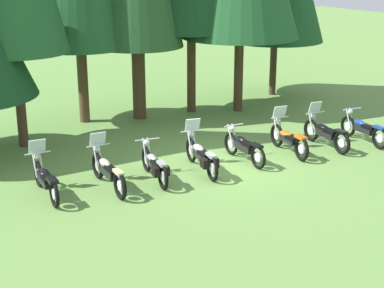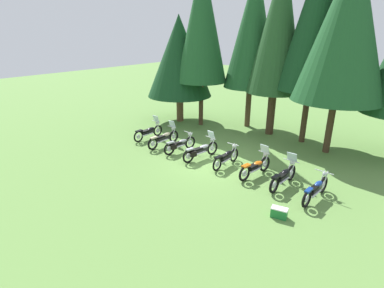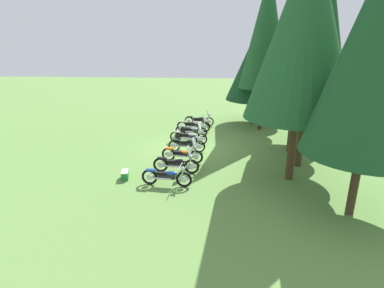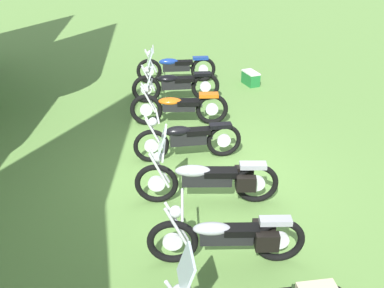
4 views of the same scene
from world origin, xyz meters
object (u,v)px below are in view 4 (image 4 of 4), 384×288
object	(u,v)px
motorcycle_3	(208,178)
motorcycle_5	(178,106)
motorcycle_2	(229,236)
motorcycle_6	(175,84)
picnic_cooler	(251,78)
motorcycle_7	(176,67)
motorcycle_4	(187,138)

from	to	relation	value
motorcycle_3	motorcycle_5	world-z (taller)	motorcycle_5
motorcycle_3	motorcycle_5	xyz separation A→B (m)	(3.17, 0.02, -0.01)
motorcycle_2	motorcycle_6	xyz separation A→B (m)	(6.06, -0.14, 0.03)
motorcycle_6	motorcycle_5	bearing A→B (deg)	88.07
motorcycle_5	picnic_cooler	size ratio (longest dim) A/B	3.59
motorcycle_2	motorcycle_5	xyz separation A→B (m)	(4.65, -0.00, 0.03)
motorcycle_6	motorcycle_7	world-z (taller)	motorcycle_6
motorcycle_7	motorcycle_3	bearing A→B (deg)	91.63
motorcycle_4	motorcycle_5	size ratio (longest dim) A/B	0.96
motorcycle_5	motorcycle_6	distance (m)	1.41
picnic_cooler	motorcycle_7	bearing A→B (deg)	74.30
motorcycle_5	motorcycle_7	bearing A→B (deg)	-88.49
motorcycle_6	picnic_cooler	size ratio (longest dim) A/B	3.63
motorcycle_4	picnic_cooler	world-z (taller)	motorcycle_4
motorcycle_7	motorcycle_5	bearing A→B (deg)	87.56
motorcycle_6	motorcycle_7	size ratio (longest dim) A/B	1.00
motorcycle_3	motorcycle_7	distance (m)	6.02
motorcycle_3	motorcycle_4	xyz separation A→B (m)	(1.53, 0.10, -0.02)
motorcycle_5	picnic_cooler	world-z (taller)	motorcycle_5
motorcycle_5	motorcycle_7	size ratio (longest dim) A/B	0.99
motorcycle_4	motorcycle_5	world-z (taller)	motorcycle_5
motorcycle_2	motorcycle_6	bearing A→B (deg)	-82.07
motorcycle_3	motorcycle_7	bearing A→B (deg)	-83.13
motorcycle_4	motorcycle_6	distance (m)	3.05
motorcycle_3	motorcycle_6	distance (m)	4.58
motorcycle_4	motorcycle_7	bearing A→B (deg)	-94.32
motorcycle_5	motorcycle_4	bearing A→B (deg)	96.19
motorcycle_4	picnic_cooler	bearing A→B (deg)	-121.45
motorcycle_3	motorcycle_4	size ratio (longest dim) A/B	1.11
motorcycle_3	motorcycle_4	world-z (taller)	motorcycle_3
motorcycle_3	motorcycle_7	size ratio (longest dim) A/B	1.06
motorcycle_2	picnic_cooler	xyz separation A→B (m)	(6.91, -2.44, -0.25)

